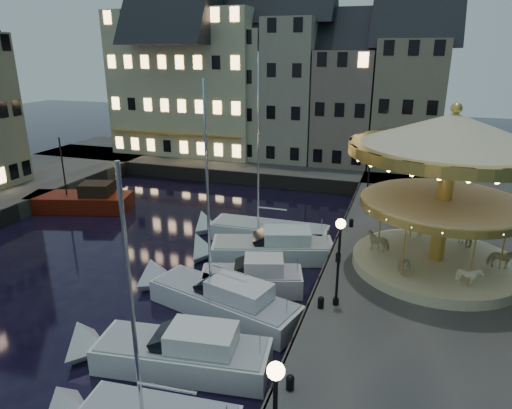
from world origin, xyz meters
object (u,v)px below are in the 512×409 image
(streetlamp_b, at_px, (339,250))
(bollard_a, at_px, (290,382))
(bollard_d, at_px, (351,222))
(motorboat_b, at_px, (173,353))
(bollard_c, at_px, (338,256))
(red_fishing_boat, at_px, (82,202))
(motorboat_e, at_px, (266,249))
(motorboat_d, at_px, (244,280))
(motorboat_f, at_px, (261,232))
(streetlamp_c, at_px, (369,174))
(carousel, at_px, (449,164))
(bollard_b, at_px, (321,302))
(motorboat_c, at_px, (217,298))

(streetlamp_b, xyz_separation_m, bollard_a, (-0.60, -6.00, -2.41))
(bollard_d, xyz_separation_m, motorboat_b, (-5.20, -14.77, -0.96))
(streetlamp_b, height_order, bollard_c, streetlamp_b)
(red_fishing_boat, bearing_deg, streetlamp_b, -24.69)
(motorboat_e, bearing_deg, motorboat_d, -89.16)
(bollard_d, xyz_separation_m, motorboat_e, (-4.68, -3.80, -0.96))
(motorboat_b, distance_m, red_fishing_boat, 22.11)
(red_fishing_boat, bearing_deg, bollard_d, -0.44)
(motorboat_b, distance_m, motorboat_e, 10.99)
(motorboat_f, bearing_deg, motorboat_b, -86.99)
(streetlamp_c, xyz_separation_m, motorboat_f, (-6.53, -4.44, -3.49))
(streetlamp_c, height_order, bollard_d, streetlamp_c)
(motorboat_d, bearing_deg, carousel, 19.16)
(bollard_b, relative_size, bollard_c, 1.00)
(streetlamp_c, distance_m, motorboat_f, 8.63)
(streetlamp_b, relative_size, red_fishing_boat, 0.49)
(bollard_b, distance_m, carousel, 9.44)
(bollard_c, relative_size, red_fishing_boat, 0.07)
(bollard_a, bearing_deg, motorboat_d, 119.93)
(streetlamp_b, relative_size, bollard_c, 7.32)
(bollard_c, xyz_separation_m, red_fishing_boat, (-21.50, 5.66, -0.89))
(motorboat_b, bearing_deg, bollard_b, 39.41)
(streetlamp_c, xyz_separation_m, motorboat_d, (-5.22, -11.48, -3.38))
(bollard_c, bearing_deg, red_fishing_boat, 165.24)
(bollard_d, bearing_deg, motorboat_e, -140.95)
(bollard_c, height_order, red_fishing_boat, red_fishing_boat)
(bollard_b, height_order, motorboat_b, motorboat_b)
(motorboat_c, distance_m, motorboat_d, 2.37)
(motorboat_e, relative_size, carousel, 0.85)
(streetlamp_c, xyz_separation_m, bollard_b, (-0.60, -14.00, -2.41))
(motorboat_d, relative_size, motorboat_f, 0.54)
(bollard_c, xyz_separation_m, bollard_d, (0.00, 5.50, 0.00))
(bollard_c, relative_size, motorboat_d, 0.09)
(bollard_b, xyz_separation_m, motorboat_f, (-5.93, 9.56, -1.07))
(motorboat_d, bearing_deg, red_fishing_boat, 154.26)
(bollard_d, bearing_deg, streetlamp_c, 80.27)
(streetlamp_c, xyz_separation_m, bollard_a, (-0.60, -19.50, -2.41))
(motorboat_c, xyz_separation_m, carousel, (10.20, 5.65, 6.33))
(motorboat_d, height_order, carousel, carousel)
(motorboat_c, xyz_separation_m, motorboat_f, (-0.75, 9.34, -0.15))
(bollard_b, distance_m, bollard_c, 5.00)
(bollard_c, height_order, carousel, carousel)
(streetlamp_c, bearing_deg, motorboat_c, -112.73)
(motorboat_d, bearing_deg, motorboat_b, -94.87)
(bollard_a, bearing_deg, motorboat_c, 132.12)
(bollard_b, relative_size, motorboat_f, 0.05)
(bollard_a, relative_size, bollard_b, 1.00)
(motorboat_f, bearing_deg, motorboat_e, -66.47)
(motorboat_e, bearing_deg, red_fishing_boat, 166.75)
(motorboat_c, bearing_deg, carousel, 29.00)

